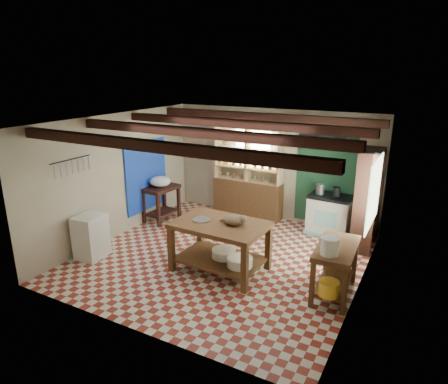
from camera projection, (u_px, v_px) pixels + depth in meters
The scene contains 30 objects.
floor at pixel (222, 258), 7.63m from camera, with size 5.00×5.00×0.02m, color maroon.
ceiling at pixel (221, 121), 6.86m from camera, with size 5.00×5.00×0.02m, color #4E4D53.
wall_back at pixel (273, 165), 9.34m from camera, with size 5.00×0.04×2.60m, color #BFB39A.
wall_front at pixel (129, 244), 5.14m from camera, with size 5.00×0.04×2.60m, color #BFB39A.
wall_left at pixel (117, 176), 8.38m from camera, with size 0.04×5.00×2.60m, color #BFB39A.
wall_right at pixel (365, 216), 6.11m from camera, with size 0.04×5.00×2.60m, color #BFB39A.
ceiling_beams at pixel (222, 128), 6.89m from camera, with size 5.00×3.80×0.15m, color #371B13.
blue_wall_patch at pixel (146, 176), 9.18m from camera, with size 0.04×1.40×1.60m, color blue.
green_wall_patch at pixel (325, 174), 8.77m from camera, with size 1.30×0.04×2.30m, color #1C472C.
window_back at pixel (253, 146), 9.44m from camera, with size 0.90×0.02×0.80m, color beige.
window_right at pixel (374, 193), 6.93m from camera, with size 0.02×1.30×1.20m, color beige.
utensil_rail at pixel (71, 166), 7.20m from camera, with size 0.06×0.90×0.28m, color black.
pot_rack at pixel (323, 134), 8.14m from camera, with size 0.86×0.12×0.36m, color black.
shelving_unit at pixel (248, 172), 9.49m from camera, with size 1.70×0.34×2.20m, color #DCB67F.
tall_rack at pixel (368, 200), 7.81m from camera, with size 0.40×0.86×2.00m, color #371B13.
work_table at pixel (220, 247), 7.06m from camera, with size 1.59×1.06×0.90m, color brown.
stove at pixel (330, 215), 8.63m from camera, with size 0.89×0.60×0.87m, color silver.
prep_table at pixel (161, 203), 9.39m from camera, with size 0.57×0.83×0.84m, color #371B13.
white_cabinet at pixel (91, 236), 7.57m from camera, with size 0.46×0.56×0.84m, color white.
right_counter at pixel (335, 270), 6.31m from camera, with size 0.58×1.16×0.83m, color brown.
cat at pixel (234, 220), 6.82m from camera, with size 0.39×0.29×0.17m, color #7E6749.
steel_tray at pixel (202, 220), 7.04m from camera, with size 0.32×0.32×0.02m, color #A4A2AA.
basin_large at pixel (224, 253), 7.11m from camera, with size 0.43×0.43×0.15m, color white.
basin_small at pixel (240, 262), 6.80m from camera, with size 0.44×0.44×0.15m, color white.
kettle_left at pixel (320, 189), 8.59m from camera, with size 0.19×0.19×0.22m, color #A4A2AA.
kettle_right at pixel (336, 192), 8.42m from camera, with size 0.16×0.16×0.20m, color black.
enamel_bowl at pixel (160, 181), 9.23m from camera, with size 0.48×0.48×0.24m, color white.
white_bucket at pixel (330, 246), 5.86m from camera, with size 0.27×0.27×0.27m, color white.
wicker_basket at pixel (338, 266), 6.59m from camera, with size 0.36×0.29×0.25m, color olive.
yellow_tub at pixel (329, 288), 5.95m from camera, with size 0.31×0.31×0.23m, color yellow.
Camera 1 is at (3.32, -6.06, 3.48)m, focal length 32.00 mm.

